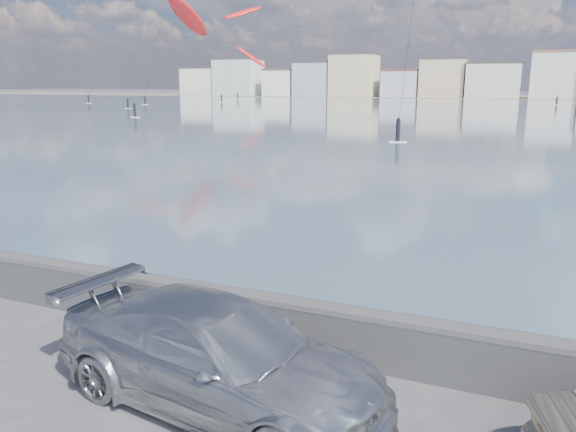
# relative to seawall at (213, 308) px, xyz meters

# --- Properties ---
(ground) EXTENTS (700.00, 700.00, 0.00)m
(ground) POSITION_rel_seawall_xyz_m (0.00, -2.70, -0.58)
(ground) COLOR #333335
(ground) RESTS_ON ground
(bay_water) EXTENTS (500.00, 177.00, 0.00)m
(bay_water) POSITION_rel_seawall_xyz_m (0.00, 88.80, -0.58)
(bay_water) COLOR #364B5F
(bay_water) RESTS_ON ground
(far_shore_strip) EXTENTS (500.00, 60.00, 0.00)m
(far_shore_strip) POSITION_rel_seawall_xyz_m (0.00, 197.30, -0.57)
(far_shore_strip) COLOR #4C473D
(far_shore_strip) RESTS_ON ground
(seawall) EXTENTS (400.00, 0.36, 1.08)m
(seawall) POSITION_rel_seawall_xyz_m (0.00, 0.00, 0.00)
(seawall) COLOR #28282B
(seawall) RESTS_ON ground
(far_buildings) EXTENTS (240.79, 13.26, 14.60)m
(far_buildings) POSITION_rel_seawall_xyz_m (1.31, 183.30, 5.44)
(far_buildings) COLOR beige
(far_buildings) RESTS_ON ground
(car_silver) EXTENTS (5.76, 3.06, 1.59)m
(car_silver) POSITION_rel_seawall_xyz_m (1.25, -1.97, 0.21)
(car_silver) COLOR #A6A8AD
(car_silver) RESTS_ON ground
(kitesurfer_10) EXTENTS (3.57, 18.11, 18.19)m
(kitesurfer_10) POSITION_rel_seawall_xyz_m (-44.68, 69.30, 14.07)
(kitesurfer_10) COLOR red
(kitesurfer_10) RESTS_ON ground
(kitesurfer_14) EXTENTS (9.28, 10.99, 15.83)m
(kitesurfer_14) POSITION_rel_seawall_xyz_m (-72.02, 145.59, 11.40)
(kitesurfer_14) COLOR red
(kitesurfer_14) RESTS_ON ground
(kitesurfer_19) EXTENTS (9.64, 17.16, 24.99)m
(kitesurfer_19) POSITION_rel_seawall_xyz_m (-65.94, 128.69, 21.72)
(kitesurfer_19) COLOR red
(kitesurfer_19) RESTS_ON ground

